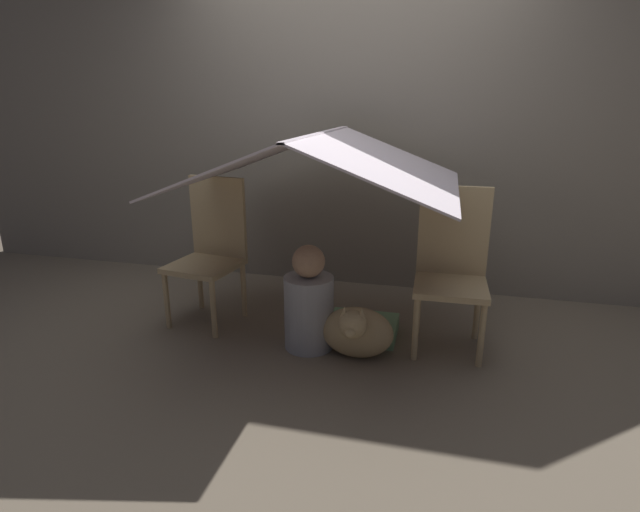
% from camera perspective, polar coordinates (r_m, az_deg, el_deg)
% --- Properties ---
extents(ground_plane, '(8.80, 8.80, 0.00)m').
position_cam_1_polar(ground_plane, '(3.12, -0.79, -10.29)').
color(ground_plane, gray).
extents(wall_back, '(7.00, 0.05, 2.50)m').
position_cam_1_polar(wall_back, '(3.93, 3.73, 14.46)').
color(wall_back, gray).
rests_on(wall_back, ground_plane).
extents(chair_left, '(0.48, 0.48, 0.97)m').
position_cam_1_polar(chair_left, '(3.42, -12.38, 0.98)').
color(chair_left, '#D1B27F').
rests_on(chair_left, ground_plane).
extents(chair_right, '(0.43, 0.43, 0.97)m').
position_cam_1_polar(chair_right, '(3.08, 14.80, -1.03)').
color(chair_right, '#D1B27F').
rests_on(chair_right, ground_plane).
extents(sheet_canopy, '(1.59, 1.44, 0.31)m').
position_cam_1_polar(sheet_canopy, '(2.95, 0.00, 10.98)').
color(sheet_canopy, silver).
extents(person_front, '(0.30, 0.30, 0.65)m').
position_cam_1_polar(person_front, '(3.01, -1.27, -5.54)').
color(person_front, '#B2B2B7').
rests_on(person_front, ground_plane).
extents(dog, '(0.42, 0.39, 0.38)m').
position_cam_1_polar(dog, '(2.93, 4.22, -8.56)').
color(dog, tan).
rests_on(dog, ground_plane).
extents(floor_cushion, '(0.44, 0.35, 0.10)m').
position_cam_1_polar(floor_cushion, '(3.25, 4.85, -8.17)').
color(floor_cushion, '#7FB27F').
rests_on(floor_cushion, ground_plane).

